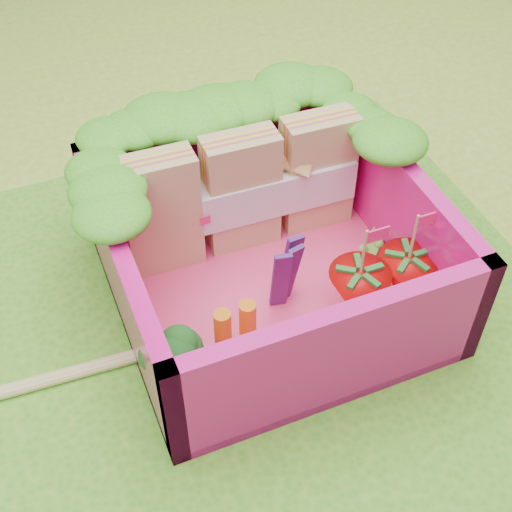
{
  "coord_description": "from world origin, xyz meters",
  "views": [
    {
      "loc": [
        -0.73,
        -1.76,
        2.44
      ],
      "look_at": [
        0.06,
        0.16,
        0.28
      ],
      "focal_mm": 50.0,
      "sensor_mm": 36.0,
      "label": 1
    }
  ],
  "objects": [
    {
      "name": "sandwich_stack",
      "position": [
        0.12,
        0.47,
        0.36
      ],
      "size": [
        1.07,
        0.2,
        0.58
      ],
      "color": "tan",
      "rests_on": "bento_floor"
    },
    {
      "name": "bento_box",
      "position": [
        0.12,
        0.16,
        0.31
      ],
      "size": [
        1.3,
        1.3,
        0.55
      ],
      "color": "#E41384",
      "rests_on": "placemat"
    },
    {
      "name": "chopsticks",
      "position": [
        -1.0,
        0.05,
        0.05
      ],
      "size": [
        2.36,
        0.18,
        0.04
      ],
      "color": "#E8CD7F",
      "rests_on": "placemat"
    },
    {
      "name": "strawberry_right",
      "position": [
        0.62,
        -0.14,
        0.21
      ],
      "size": [
        0.25,
        0.25,
        0.49
      ],
      "color": "red",
      "rests_on": "bento_floor"
    },
    {
      "name": "ground",
      "position": [
        0.0,
        0.0,
        0.0
      ],
      "size": [
        14.0,
        14.0,
        0.0
      ],
      "primitive_type": "plane",
      "color": "#87B433",
      "rests_on": "ground"
    },
    {
      "name": "snap_peas",
      "position": [
        0.62,
        -0.0,
        0.11
      ],
      "size": [
        0.31,
        0.54,
        0.05
      ],
      "color": "#6BB739",
      "rests_on": "bento_floor"
    },
    {
      "name": "carrot_sticks",
      "position": [
        -0.15,
        -0.13,
        0.21
      ],
      "size": [
        0.19,
        0.11,
        0.28
      ],
      "color": "orange",
      "rests_on": "bento_floor"
    },
    {
      "name": "broccoli",
      "position": [
        -0.39,
        -0.17,
        0.27
      ],
      "size": [
        0.33,
        0.33,
        0.27
      ],
      "color": "#65A04D",
      "rests_on": "bento_floor"
    },
    {
      "name": "purple_wedges",
      "position": [
        0.14,
        0.03,
        0.27
      ],
      "size": [
        0.15,
        0.1,
        0.38
      ],
      "color": "#481A5C",
      "rests_on": "bento_floor"
    },
    {
      "name": "placemat",
      "position": [
        0.0,
        0.0,
        0.01
      ],
      "size": [
        2.6,
        2.6,
        0.03
      ],
      "primitive_type": "cube",
      "color": "#50A625",
      "rests_on": "ground"
    },
    {
      "name": "lettuce_ruffle",
      "position": [
        0.12,
        0.63,
        0.64
      ],
      "size": [
        1.43,
        0.77,
        0.11
      ],
      "color": "#33991B",
      "rests_on": "bento_box"
    },
    {
      "name": "strawberry_left",
      "position": [
        0.39,
        -0.14,
        0.21
      ],
      "size": [
        0.26,
        0.26,
        0.5
      ],
      "color": "red",
      "rests_on": "bento_floor"
    },
    {
      "name": "bento_floor",
      "position": [
        0.12,
        0.16,
        0.06
      ],
      "size": [
        1.3,
        1.3,
        0.05
      ],
      "primitive_type": "cube",
      "color": "#FF417D",
      "rests_on": "placemat"
    }
  ]
}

